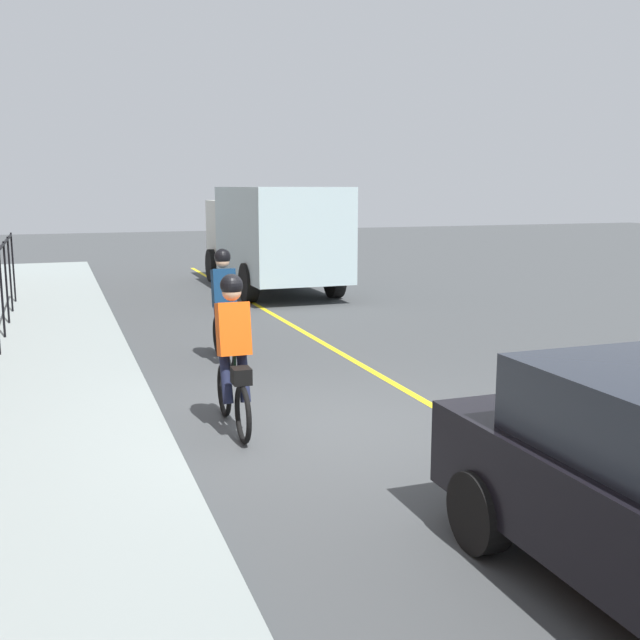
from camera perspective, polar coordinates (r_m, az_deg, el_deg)
ground_plane at (r=8.95m, az=0.35°, el=-8.07°), size 80.00×80.00×0.00m
lane_line_centre at (r=9.59m, az=9.44°, el=-6.95°), size 36.00×0.12×0.01m
sidewalk at (r=8.46m, az=-22.17°, el=-9.39°), size 40.00×3.20×0.15m
cyclist_lead at (r=12.08m, az=-7.29°, el=1.06°), size 1.71×0.37×1.83m
cyclist_follow at (r=8.62m, az=-6.58°, el=-2.57°), size 1.71×0.37×1.83m
box_truck_background at (r=20.40m, az=-3.67°, el=6.58°), size 6.71×2.55×2.78m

